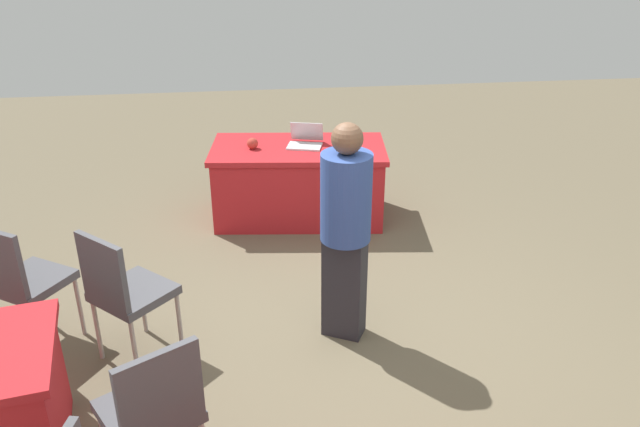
# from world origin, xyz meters

# --- Properties ---
(ground_plane) EXTENTS (14.40, 14.40, 0.00)m
(ground_plane) POSITION_xyz_m (0.00, 0.00, 0.00)
(ground_plane) COLOR brown
(table_foreground) EXTENTS (1.75, 1.04, 0.73)m
(table_foreground) POSITION_xyz_m (-0.04, -2.10, 0.37)
(table_foreground) COLOR #AD1E23
(table_foreground) RESTS_ON ground
(chair_near_front) EXTENTS (0.62, 0.62, 0.97)m
(chair_near_front) POSITION_xyz_m (1.29, 0.02, 0.57)
(chair_near_front) COLOR #9E9993
(chair_near_front) RESTS_ON ground
(chair_tucked_right) EXTENTS (0.60, 0.60, 0.95)m
(chair_tucked_right) POSITION_xyz_m (0.99, 1.13, 0.54)
(chair_tucked_right) COLOR #9E9993
(chair_tucked_right) RESTS_ON ground
(chair_back_row) EXTENTS (0.61, 0.61, 0.98)m
(chair_back_row) POSITION_xyz_m (1.99, -0.21, 0.57)
(chair_back_row) COLOR #9E9993
(chair_back_row) RESTS_ON ground
(person_attendee_standing) EXTENTS (0.46, 0.46, 1.57)m
(person_attendee_standing) POSITION_xyz_m (-0.17, -0.12, 0.87)
(person_attendee_standing) COLOR #26262D
(person_attendee_standing) RESTS_ON ground
(laptop_silver) EXTENTS (0.38, 0.36, 0.21)m
(laptop_silver) POSITION_xyz_m (-0.11, -2.13, 0.77)
(laptop_silver) COLOR silver
(laptop_silver) RESTS_ON table_foreground
(yarn_ball) EXTENTS (0.11, 0.11, 0.11)m
(yarn_ball) POSITION_xyz_m (0.40, -2.10, 0.78)
(yarn_ball) COLOR #B2382D
(yarn_ball) RESTS_ON table_foreground
(scissors_red) EXTENTS (0.11, 0.18, 0.01)m
(scissors_red) POSITION_xyz_m (-0.59, -2.11, 0.74)
(scissors_red) COLOR red
(scissors_red) RESTS_ON table_foreground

